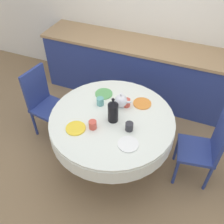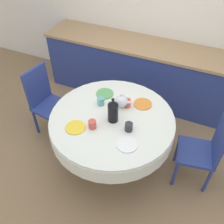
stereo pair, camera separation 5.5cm
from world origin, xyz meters
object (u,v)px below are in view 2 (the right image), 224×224
(coffee_carafe, at_px, (113,111))
(teapot, at_px, (122,101))
(chair_left, at_px, (206,149))
(chair_right, at_px, (46,99))

(coffee_carafe, height_order, teapot, coffee_carafe)
(coffee_carafe, bearing_deg, teapot, 89.89)
(chair_left, relative_size, teapot, 4.89)
(coffee_carafe, xyz_separation_m, teapot, (0.00, 0.24, -0.05))
(coffee_carafe, bearing_deg, chair_right, 169.80)
(chair_right, bearing_deg, coffee_carafe, 88.51)
(chair_right, xyz_separation_m, teapot, (1.05, 0.05, 0.30))
(coffee_carafe, distance_m, teapot, 0.24)
(chair_left, bearing_deg, coffee_carafe, 92.01)
(teapot, bearing_deg, coffee_carafe, -90.11)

